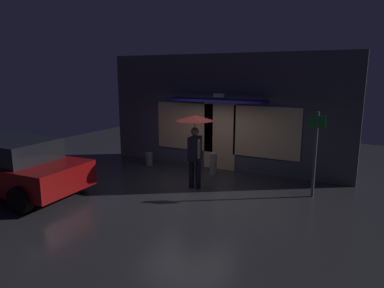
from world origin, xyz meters
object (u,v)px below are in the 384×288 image
at_px(sidewalk_bollard_2, 149,159).
at_px(parked_car, 9,166).
at_px(sidewalk_bollard, 213,164).
at_px(street_sign_post, 315,149).
at_px(person_with_umbrella, 195,134).

bearing_deg(sidewalk_bollard_2, parked_car, -113.16).
bearing_deg(parked_car, sidewalk_bollard, 41.43).
xyz_separation_m(parked_car, sidewalk_bollard_2, (1.70, 3.98, -0.51)).
distance_m(street_sign_post, sidewalk_bollard, 3.28).
relative_size(parked_car, street_sign_post, 1.96).
height_order(street_sign_post, sidewalk_bollard_2, street_sign_post).
relative_size(person_with_umbrella, sidewalk_bollard, 2.94).
height_order(person_with_umbrella, sidewalk_bollard, person_with_umbrella).
distance_m(person_with_umbrella, sidewalk_bollard_2, 3.11).
height_order(street_sign_post, sidewalk_bollard, street_sign_post).
distance_m(parked_car, street_sign_post, 7.97).
height_order(parked_car, street_sign_post, street_sign_post).
height_order(person_with_umbrella, sidewalk_bollard_2, person_with_umbrella).
xyz_separation_m(person_with_umbrella, sidewalk_bollard, (-0.07, 1.41, -1.16)).
relative_size(sidewalk_bollard, sidewalk_bollard_2, 1.51).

